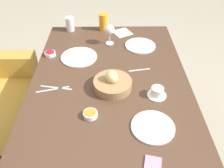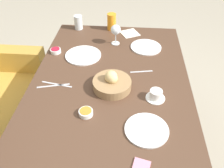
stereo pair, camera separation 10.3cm
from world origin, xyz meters
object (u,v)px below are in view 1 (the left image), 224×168
object	(u,v)px
coffee_cup	(156,92)
jam_bowl_honey	(90,114)
plate_near_left	(152,127)
spoon_coffee	(139,70)
plate_far_center	(78,57)
plate_near_right	(140,46)
napkin	(122,33)
wine_glass	(110,30)
fork_silver	(52,89)
bread_basket	(112,83)
jam_bowl_berry	(50,54)
juice_glass	(103,22)
knife_silver	(56,88)
water_tumbler	(69,24)

from	to	relation	value
coffee_cup	jam_bowl_honey	size ratio (longest dim) A/B	1.46
plate_near_left	spoon_coffee	size ratio (longest dim) A/B	1.50
plate_far_center	coffee_cup	size ratio (longest dim) A/B	2.29
plate_near_right	napkin	bearing A→B (deg)	30.86
wine_glass	fork_silver	world-z (taller)	wine_glass
bread_basket	jam_bowl_berry	distance (m)	0.57
juice_glass	knife_silver	world-z (taller)	juice_glass
wine_glass	spoon_coffee	size ratio (longest dim) A/B	1.05
plate_far_center	napkin	world-z (taller)	plate_far_center
plate_near_left	water_tumbler	bearing A→B (deg)	27.36
fork_silver	water_tumbler	bearing A→B (deg)	-1.10
plate_near_left	water_tumbler	distance (m)	1.19
jam_bowl_honey	jam_bowl_berry	bearing A→B (deg)	28.72
wine_glass	napkin	xyz separation A→B (m)	(0.17, -0.10, -0.11)
fork_silver	coffee_cup	bearing A→B (deg)	-95.53
bread_basket	plate_far_center	xyz separation A→B (m)	(0.33, 0.24, -0.03)
jam_bowl_berry	water_tumbler	bearing A→B (deg)	-14.38
coffee_cup	spoon_coffee	distance (m)	0.26
fork_silver	napkin	distance (m)	0.84
fork_silver	spoon_coffee	size ratio (longest dim) A/B	1.32
bread_basket	juice_glass	xyz separation A→B (m)	(0.76, 0.07, 0.03)
wine_glass	fork_silver	bearing A→B (deg)	146.92
plate_near_left	wine_glass	distance (m)	0.87
knife_silver	bread_basket	bearing A→B (deg)	-90.30
bread_basket	water_tumbler	bearing A→B (deg)	24.90
coffee_cup	knife_silver	xyz separation A→B (m)	(0.08, 0.60, -0.02)
plate_near_left	napkin	distance (m)	1.01
knife_silver	plate_far_center	bearing A→B (deg)	-18.05
knife_silver	fork_silver	bearing A→B (deg)	131.09
juice_glass	napkin	world-z (taller)	juice_glass
napkin	coffee_cup	bearing A→B (deg)	-167.79
bread_basket	coffee_cup	distance (m)	0.27
jam_bowl_berry	jam_bowl_honey	bearing A→B (deg)	-151.28
jam_bowl_berry	jam_bowl_honey	world-z (taller)	same
plate_near_left	plate_far_center	distance (m)	0.78
water_tumbler	jam_bowl_honey	distance (m)	1.00
bread_basket	fork_silver	bearing A→B (deg)	92.16
jam_bowl_berry	spoon_coffee	size ratio (longest dim) A/B	0.52
wine_glass	fork_silver	distance (m)	0.65
plate_far_center	jam_bowl_honey	size ratio (longest dim) A/B	3.34
bread_basket	wine_glass	xyz separation A→B (m)	(0.53, 0.01, 0.07)
coffee_cup	bread_basket	bearing A→B (deg)	74.08
spoon_coffee	napkin	world-z (taller)	napkin
plate_near_left	plate_near_right	world-z (taller)	same
jam_bowl_honey	napkin	size ratio (longest dim) A/B	0.43
jam_bowl_honey	spoon_coffee	distance (m)	0.51
plate_near_right	fork_silver	world-z (taller)	plate_near_right
bread_basket	plate_near_left	distance (m)	0.37
jam_bowl_berry	wine_glass	bearing A→B (deg)	-69.42
plate_near_right	napkin	size ratio (longest dim) A/B	1.28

